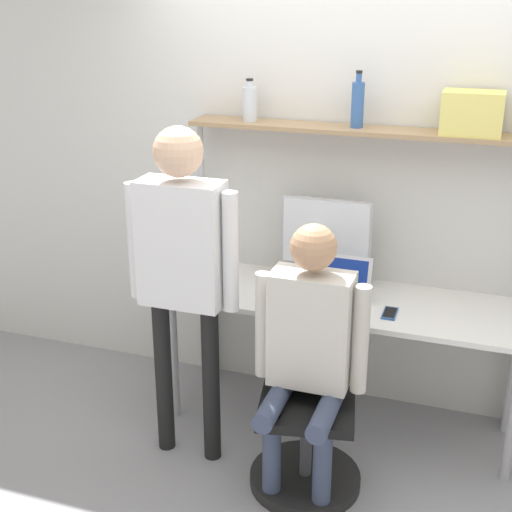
# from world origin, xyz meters

# --- Properties ---
(ground_plane) EXTENTS (12.00, 12.00, 0.00)m
(ground_plane) POSITION_xyz_m (0.00, 0.00, 0.00)
(ground_plane) COLOR gray
(wall_back) EXTENTS (8.00, 0.06, 2.70)m
(wall_back) POSITION_xyz_m (0.00, 0.68, 1.35)
(wall_back) COLOR silver
(wall_back) RESTS_ON ground_plane
(desk) EXTENTS (1.96, 0.63, 0.77)m
(desk) POSITION_xyz_m (0.00, 0.33, 0.69)
(desk) COLOR silver
(desk) RESTS_ON ground_plane
(shelf_unit) EXTENTS (1.86, 0.23, 1.67)m
(shelf_unit) POSITION_xyz_m (0.00, 0.52, 1.42)
(shelf_unit) COLOR #997A56
(shelf_unit) RESTS_ON ground_plane
(monitor) EXTENTS (0.51, 0.19, 0.51)m
(monitor) POSITION_xyz_m (-0.15, 0.49, 1.05)
(monitor) COLOR #B7B7BC
(monitor) RESTS_ON desk
(laptop) EXTENTS (0.33, 0.25, 0.25)m
(laptop) POSITION_xyz_m (-0.03, 0.27, 0.84)
(laptop) COLOR silver
(laptop) RESTS_ON desk
(cell_phone) EXTENTS (0.07, 0.15, 0.01)m
(cell_phone) POSITION_xyz_m (0.27, 0.21, 0.78)
(cell_phone) COLOR #264C8C
(cell_phone) RESTS_ON desk
(office_chair) EXTENTS (0.56, 0.56, 0.93)m
(office_chair) POSITION_xyz_m (-0.04, -0.24, 0.29)
(office_chair) COLOR black
(office_chair) RESTS_ON ground_plane
(person_seated) EXTENTS (0.55, 0.47, 1.38)m
(person_seated) POSITION_xyz_m (-0.04, -0.29, 0.81)
(person_seated) COLOR #38425B
(person_seated) RESTS_ON ground_plane
(person_standing) EXTENTS (0.58, 0.24, 1.77)m
(person_standing) POSITION_xyz_m (-0.70, -0.22, 1.14)
(person_standing) COLOR black
(person_standing) RESTS_ON ground_plane
(bottle_blue) EXTENTS (0.07, 0.07, 0.29)m
(bottle_blue) POSITION_xyz_m (-0.02, 0.52, 1.80)
(bottle_blue) COLOR #335999
(bottle_blue) RESTS_ON shelf_unit
(bottle_clear) EXTENTS (0.08, 0.08, 0.23)m
(bottle_clear) POSITION_xyz_m (-0.61, 0.52, 1.77)
(bottle_clear) COLOR silver
(bottle_clear) RESTS_ON shelf_unit
(storage_box) EXTENTS (0.30, 0.20, 0.21)m
(storage_box) POSITION_xyz_m (0.56, 0.52, 1.78)
(storage_box) COLOR #DBCC66
(storage_box) RESTS_ON shelf_unit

